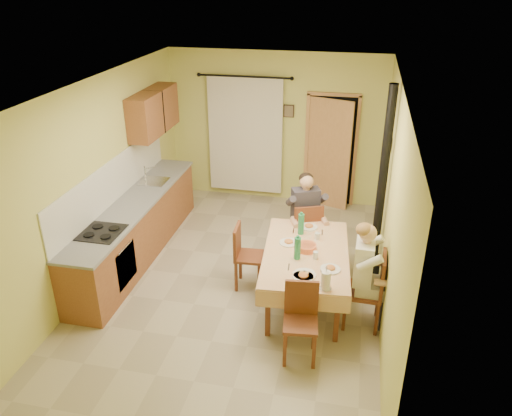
% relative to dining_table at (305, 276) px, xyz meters
% --- Properties ---
extents(floor, '(4.00, 6.00, 0.01)m').
position_rel_dining_table_xyz_m(floor, '(-1.00, 0.26, -0.38)').
color(floor, tan).
rests_on(floor, ground).
extents(room_shell, '(4.04, 6.04, 2.82)m').
position_rel_dining_table_xyz_m(room_shell, '(-1.00, 0.26, 1.44)').
color(room_shell, '#D4D46D').
rests_on(room_shell, ground).
extents(kitchen_run, '(0.64, 3.64, 1.56)m').
position_rel_dining_table_xyz_m(kitchen_run, '(-2.70, 0.66, 0.10)').
color(kitchen_run, brown).
rests_on(kitchen_run, ground).
extents(upper_cabinets, '(0.35, 1.40, 0.70)m').
position_rel_dining_table_xyz_m(upper_cabinets, '(-2.82, 1.96, 1.57)').
color(upper_cabinets, brown).
rests_on(upper_cabinets, room_shell).
extents(curtain, '(1.70, 0.07, 2.22)m').
position_rel_dining_table_xyz_m(curtain, '(-1.55, 3.16, 0.88)').
color(curtain, black).
rests_on(curtain, ground).
extents(doorway, '(0.96, 0.32, 2.15)m').
position_rel_dining_table_xyz_m(doorway, '(0.04, 3.17, 0.67)').
color(doorway, black).
rests_on(doorway, ground).
extents(dining_table, '(1.24, 1.92, 0.76)m').
position_rel_dining_table_xyz_m(dining_table, '(0.00, 0.00, 0.00)').
color(dining_table, '#DCA879').
rests_on(dining_table, ground).
extents(tableware, '(0.85, 1.64, 0.33)m').
position_rel_dining_table_xyz_m(tableware, '(0.03, -0.09, 0.45)').
color(tableware, white).
rests_on(tableware, dining_table).
extents(chair_far, '(0.56, 0.56, 1.00)m').
position_rel_dining_table_xyz_m(chair_far, '(-0.13, 1.03, -0.09)').
color(chair_far, brown).
rests_on(chair_far, ground).
extents(chair_near, '(0.43, 0.43, 0.94)m').
position_rel_dining_table_xyz_m(chair_near, '(0.08, -1.10, -0.09)').
color(chair_near, brown).
rests_on(chair_near, ground).
extents(chair_right, '(0.47, 0.47, 1.02)m').
position_rel_dining_table_xyz_m(chair_right, '(0.78, -0.33, -0.09)').
color(chair_right, brown).
rests_on(chair_right, ground).
extents(chair_left, '(0.40, 0.40, 0.94)m').
position_rel_dining_table_xyz_m(chair_left, '(-0.82, 0.18, -0.09)').
color(chair_left, brown).
rests_on(chair_left, ground).
extents(man_far, '(0.65, 0.59, 1.39)m').
position_rel_dining_table_xyz_m(man_far, '(-0.14, 1.05, 0.50)').
color(man_far, '#38333D').
rests_on(man_far, chair_far).
extents(man_right, '(0.47, 0.59, 1.39)m').
position_rel_dining_table_xyz_m(man_right, '(0.76, -0.33, 0.50)').
color(man_right, silver).
rests_on(man_right, chair_right).
extents(stove_flue, '(0.24, 0.24, 2.80)m').
position_rel_dining_table_xyz_m(stove_flue, '(0.90, 0.86, 0.65)').
color(stove_flue, black).
rests_on(stove_flue, ground).
extents(picture_back, '(0.19, 0.03, 0.23)m').
position_rel_dining_table_xyz_m(picture_back, '(-0.75, 3.23, 1.37)').
color(picture_back, black).
rests_on(picture_back, room_shell).
extents(picture_right, '(0.03, 0.31, 0.21)m').
position_rel_dining_table_xyz_m(picture_right, '(0.97, 1.46, 1.47)').
color(picture_right, brown).
rests_on(picture_right, room_shell).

